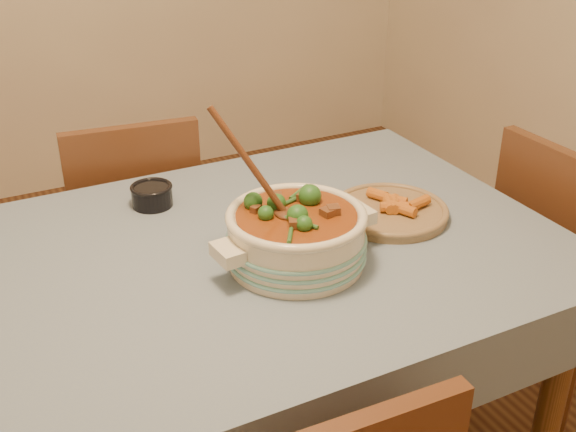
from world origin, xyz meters
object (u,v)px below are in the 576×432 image
object	(u,v)px
condiment_bowl	(152,194)
chair_far	(135,224)
fried_plate	(390,209)
chair_right	(565,259)
dining_table	(225,288)
stew_casserole	(296,232)

from	to	relation	value
condiment_bowl	chair_far	world-z (taller)	chair_far
condiment_bowl	chair_far	bearing A→B (deg)	84.51
condiment_bowl	fried_plate	size ratio (longest dim) A/B	0.32
chair_far	chair_right	distance (m)	1.38
dining_table	fried_plate	world-z (taller)	fried_plate
condiment_bowl	chair_far	size ratio (longest dim) A/B	0.13
fried_plate	chair_far	xyz separation A→B (m)	(-0.51, 0.73, -0.27)
dining_table	condiment_bowl	bearing A→B (deg)	101.67
chair_far	chair_right	world-z (taller)	chair_far
fried_plate	chair_far	world-z (taller)	chair_far
condiment_bowl	chair_right	xyz separation A→B (m)	(1.15, -0.43, -0.29)
condiment_bowl	chair_right	bearing A→B (deg)	-20.65
stew_casserole	chair_right	world-z (taller)	stew_casserole
dining_table	condiment_bowl	xyz separation A→B (m)	(-0.07, 0.34, 0.13)
dining_table	condiment_bowl	distance (m)	0.37
stew_casserole	chair_far	xyz separation A→B (m)	(-0.17, 0.83, -0.33)
dining_table	condiment_bowl	world-z (taller)	condiment_bowl
fried_plate	chair_far	distance (m)	0.93
chair_far	stew_casserole	bearing A→B (deg)	108.30
condiment_bowl	fried_plate	world-z (taller)	condiment_bowl
dining_table	condiment_bowl	size ratio (longest dim) A/B	14.58
stew_casserole	chair_right	bearing A→B (deg)	0.69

